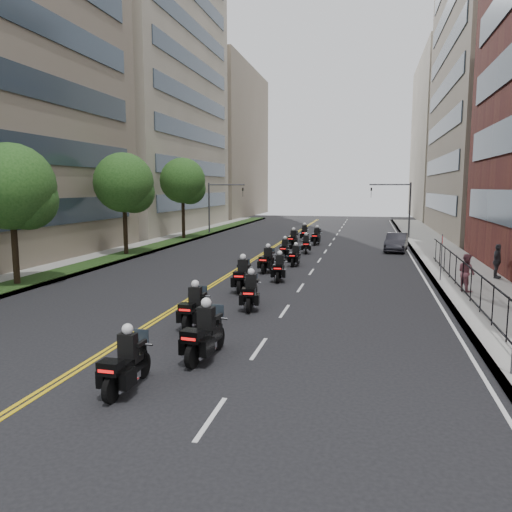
{
  "coord_description": "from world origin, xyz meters",
  "views": [
    {
      "loc": [
        6.51,
        -10.09,
        5.14
      ],
      "look_at": [
        1.02,
        14.23,
        1.69
      ],
      "focal_mm": 35.0,
      "sensor_mm": 36.0,
      "label": 1
    }
  ],
  "objects_px": {
    "motorcycle_1": "(204,336)",
    "motorcycle_10": "(293,240)",
    "parked_sedan": "(396,242)",
    "pedestrian_b": "(466,272)",
    "motorcycle_3": "(251,293)",
    "pedestrian_c": "(497,261)",
    "motorcycle_7": "(295,257)",
    "motorcycle_12": "(304,234)",
    "motorcycle_0": "(126,365)",
    "motorcycle_8": "(285,249)",
    "motorcycle_6": "(267,261)",
    "motorcycle_2": "(194,309)",
    "motorcycle_4": "(242,277)",
    "motorcycle_9": "(306,245)",
    "motorcycle_5": "(279,269)",
    "motorcycle_11": "(317,237)"
  },
  "relations": [
    {
      "from": "motorcycle_7",
      "to": "motorcycle_12",
      "type": "relative_size",
      "value": 0.87
    },
    {
      "from": "motorcycle_11",
      "to": "motorcycle_8",
      "type": "bearing_deg",
      "value": -93.34
    },
    {
      "from": "motorcycle_3",
      "to": "motorcycle_5",
      "type": "bearing_deg",
      "value": 82.47
    },
    {
      "from": "motorcycle_4",
      "to": "motorcycle_7",
      "type": "height_order",
      "value": "motorcycle_4"
    },
    {
      "from": "motorcycle_1",
      "to": "motorcycle_2",
      "type": "xyz_separation_m",
      "value": [
        -1.5,
        3.28,
        -0.05
      ]
    },
    {
      "from": "motorcycle_4",
      "to": "pedestrian_b",
      "type": "bearing_deg",
      "value": 4.9
    },
    {
      "from": "motorcycle_7",
      "to": "motorcycle_10",
      "type": "relative_size",
      "value": 0.88
    },
    {
      "from": "motorcycle_0",
      "to": "motorcycle_5",
      "type": "xyz_separation_m",
      "value": [
        1.17,
        15.67,
        -0.02
      ]
    },
    {
      "from": "motorcycle_9",
      "to": "motorcycle_2",
      "type": "bearing_deg",
      "value": -101.27
    },
    {
      "from": "motorcycle_1",
      "to": "motorcycle_12",
      "type": "distance_m",
      "value": 33.81
    },
    {
      "from": "motorcycle_0",
      "to": "motorcycle_3",
      "type": "height_order",
      "value": "motorcycle_3"
    },
    {
      "from": "parked_sedan",
      "to": "motorcycle_5",
      "type": "bearing_deg",
      "value": -107.79
    },
    {
      "from": "motorcycle_1",
      "to": "motorcycle_6",
      "type": "relative_size",
      "value": 1.07
    },
    {
      "from": "motorcycle_0",
      "to": "motorcycle_1",
      "type": "xyz_separation_m",
      "value": [
        1.19,
        2.66,
        0.06
      ]
    },
    {
      "from": "parked_sedan",
      "to": "motorcycle_2",
      "type": "bearing_deg",
      "value": -101.48
    },
    {
      "from": "motorcycle_0",
      "to": "pedestrian_c",
      "type": "relative_size",
      "value": 1.23
    },
    {
      "from": "motorcycle_12",
      "to": "pedestrian_b",
      "type": "bearing_deg",
      "value": -70.16
    },
    {
      "from": "motorcycle_4",
      "to": "motorcycle_11",
      "type": "bearing_deg",
      "value": 81.69
    },
    {
      "from": "motorcycle_7",
      "to": "parked_sedan",
      "type": "bearing_deg",
      "value": 58.76
    },
    {
      "from": "motorcycle_6",
      "to": "motorcycle_11",
      "type": "bearing_deg",
      "value": 89.5
    },
    {
      "from": "motorcycle_2",
      "to": "motorcycle_6",
      "type": "distance_m",
      "value": 12.4
    },
    {
      "from": "motorcycle_6",
      "to": "motorcycle_8",
      "type": "height_order",
      "value": "motorcycle_6"
    },
    {
      "from": "motorcycle_4",
      "to": "motorcycle_6",
      "type": "relative_size",
      "value": 1.07
    },
    {
      "from": "motorcycle_3",
      "to": "pedestrian_c",
      "type": "distance_m",
      "value": 14.97
    },
    {
      "from": "motorcycle_3",
      "to": "motorcycle_9",
      "type": "height_order",
      "value": "motorcycle_3"
    },
    {
      "from": "motorcycle_7",
      "to": "parked_sedan",
      "type": "height_order",
      "value": "motorcycle_7"
    },
    {
      "from": "motorcycle_2",
      "to": "motorcycle_4",
      "type": "xyz_separation_m",
      "value": [
        0.16,
        6.61,
        0.05
      ]
    },
    {
      "from": "motorcycle_6",
      "to": "motorcycle_7",
      "type": "height_order",
      "value": "motorcycle_6"
    },
    {
      "from": "motorcycle_1",
      "to": "motorcycle_10",
      "type": "distance_m",
      "value": 28.17
    },
    {
      "from": "motorcycle_8",
      "to": "motorcycle_2",
      "type": "bearing_deg",
      "value": -92.3
    },
    {
      "from": "pedestrian_c",
      "to": "motorcycle_0",
      "type": "bearing_deg",
      "value": 172.28
    },
    {
      "from": "motorcycle_6",
      "to": "motorcycle_9",
      "type": "distance_m",
      "value": 9.34
    },
    {
      "from": "motorcycle_10",
      "to": "pedestrian_c",
      "type": "bearing_deg",
      "value": -38.07
    },
    {
      "from": "motorcycle_9",
      "to": "pedestrian_c",
      "type": "height_order",
      "value": "pedestrian_c"
    },
    {
      "from": "motorcycle_4",
      "to": "motorcycle_11",
      "type": "distance_m",
      "value": 21.15
    },
    {
      "from": "motorcycle_4",
      "to": "pedestrian_c",
      "type": "xyz_separation_m",
      "value": [
        13.02,
        5.78,
        0.36
      ]
    },
    {
      "from": "motorcycle_7",
      "to": "motorcycle_8",
      "type": "xyz_separation_m",
      "value": [
        -1.25,
        3.28,
        0.03
      ]
    },
    {
      "from": "motorcycle_12",
      "to": "parked_sedan",
      "type": "xyz_separation_m",
      "value": [
        8.22,
        -6.07,
        0.04
      ]
    },
    {
      "from": "motorcycle_3",
      "to": "motorcycle_12",
      "type": "bearing_deg",
      "value": 85.51
    },
    {
      "from": "motorcycle_9",
      "to": "motorcycle_10",
      "type": "distance_m",
      "value": 3.53
    },
    {
      "from": "motorcycle_6",
      "to": "parked_sedan",
      "type": "xyz_separation_m",
      "value": [
        8.19,
        12.05,
        0.05
      ]
    },
    {
      "from": "motorcycle_5",
      "to": "pedestrian_c",
      "type": "height_order",
      "value": "pedestrian_c"
    },
    {
      "from": "motorcycle_6",
      "to": "motorcycle_12",
      "type": "bearing_deg",
      "value": 94.93
    },
    {
      "from": "motorcycle_2",
      "to": "motorcycle_10",
      "type": "bearing_deg",
      "value": 90.51
    },
    {
      "from": "motorcycle_2",
      "to": "motorcycle_12",
      "type": "height_order",
      "value": "motorcycle_12"
    },
    {
      "from": "motorcycle_12",
      "to": "parked_sedan",
      "type": "bearing_deg",
      "value": -42.24
    },
    {
      "from": "motorcycle_1",
      "to": "pedestrian_b",
      "type": "relative_size",
      "value": 1.38
    },
    {
      "from": "motorcycle_12",
      "to": "motorcycle_6",
      "type": "bearing_deg",
      "value": -95.7
    },
    {
      "from": "motorcycle_0",
      "to": "motorcycle_9",
      "type": "bearing_deg",
      "value": 88.76
    },
    {
      "from": "parked_sedan",
      "to": "pedestrian_b",
      "type": "xyz_separation_m",
      "value": [
        2.43,
        -16.12,
        0.33
      ]
    }
  ]
}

